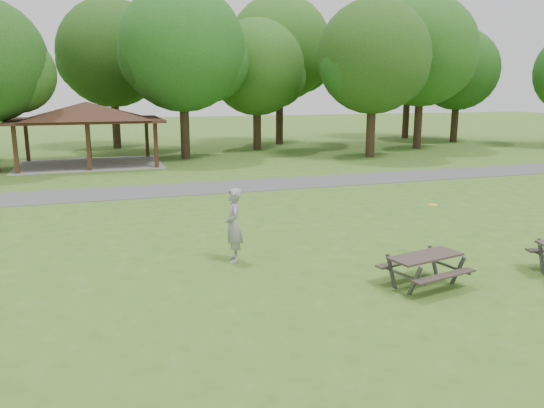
{
  "coord_description": "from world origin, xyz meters",
  "views": [
    {
      "loc": [
        -3.63,
        -9.87,
        4.46
      ],
      "look_at": [
        1.0,
        4.0,
        1.3
      ],
      "focal_mm": 35.0,
      "sensor_mm": 36.0,
      "label": 1
    }
  ],
  "objects": [
    {
      "name": "ground",
      "position": [
        0.0,
        0.0,
        0.0
      ],
      "size": [
        160.0,
        160.0,
        0.0
      ],
      "primitive_type": "plane",
      "color": "#3A611B",
      "rests_on": "ground"
    },
    {
      "name": "asphalt_path",
      "position": [
        0.0,
        14.0,
        0.01
      ],
      "size": [
        120.0,
        3.2,
        0.02
      ],
      "primitive_type": "cube",
      "color": "#47474A",
      "rests_on": "ground"
    },
    {
      "name": "pavilion",
      "position": [
        -4.0,
        24.0,
        3.06
      ],
      "size": [
        8.6,
        7.01,
        3.76
      ],
      "color": "#352113",
      "rests_on": "ground"
    },
    {
      "name": "tree_row_e",
      "position": [
        2.1,
        25.03,
        6.78
      ],
      "size": [
        8.4,
        8.0,
        11.02
      ],
      "color": "black",
      "rests_on": "ground"
    },
    {
      "name": "tree_row_f",
      "position": [
        8.09,
        28.53,
        5.84
      ],
      "size": [
        7.35,
        7.0,
        9.55
      ],
      "color": "black",
      "rests_on": "ground"
    },
    {
      "name": "tree_row_g",
      "position": [
        14.09,
        22.03,
        6.33
      ],
      "size": [
        7.77,
        7.4,
        10.25
      ],
      "color": "black",
      "rests_on": "ground"
    },
    {
      "name": "tree_row_h",
      "position": [
        20.1,
        25.53,
        7.03
      ],
      "size": [
        8.61,
        8.2,
        11.37
      ],
      "color": "black",
      "rests_on": "ground"
    },
    {
      "name": "tree_row_i",
      "position": [
        26.08,
        29.03,
        5.91
      ],
      "size": [
        7.14,
        6.8,
        9.52
      ],
      "color": "black",
      "rests_on": "ground"
    },
    {
      "name": "tree_deep_b",
      "position": [
        -1.9,
        33.03,
        6.89
      ],
      "size": [
        8.4,
        8.0,
        11.13
      ],
      "color": "black",
      "rests_on": "ground"
    },
    {
      "name": "tree_deep_c",
      "position": [
        11.1,
        32.03,
        7.44
      ],
      "size": [
        8.82,
        8.4,
        11.9
      ],
      "color": "black",
      "rests_on": "ground"
    },
    {
      "name": "tree_deep_d",
      "position": [
        24.1,
        33.53,
        7.03
      ],
      "size": [
        8.4,
        8.0,
        11.27
      ],
      "color": "black",
      "rests_on": "ground"
    },
    {
      "name": "picnic_table_middle",
      "position": [
        3.4,
        0.04,
        0.57
      ],
      "size": [
        2.03,
        1.76,
        0.77
      ],
      "color": "#312723",
      "rests_on": "ground"
    },
    {
      "name": "frisbee_in_flight",
      "position": [
        4.89,
        1.98,
        1.43
      ],
      "size": [
        0.27,
        0.27,
        0.02
      ],
      "color": "yellow",
      "rests_on": "ground"
    },
    {
      "name": "frisbee_thrower",
      "position": [
        -0.33,
        3.2,
        0.98
      ],
      "size": [
        0.55,
        0.77,
        1.97
      ],
      "primitive_type": "imported",
      "rotation": [
        0.0,
        0.0,
        -1.69
      ],
      "color": "gray",
      "rests_on": "ground"
    }
  ]
}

